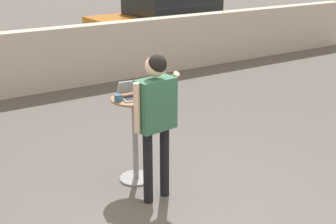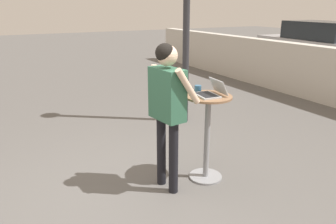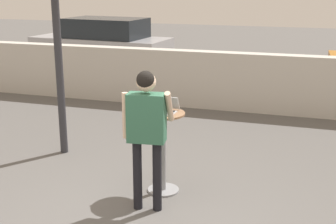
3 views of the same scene
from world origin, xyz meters
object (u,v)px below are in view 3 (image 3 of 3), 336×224
(laptop, at_px, (164,109))
(coffee_mug, at_px, (147,108))
(standing_person, at_px, (146,122))
(parked_car_further_down, at_px, (102,44))
(cafe_table, at_px, (163,145))

(laptop, bearing_deg, coffee_mug, -171.87)
(standing_person, xyz_separation_m, parked_car_further_down, (-4.49, 8.24, -0.30))
(standing_person, relative_size, parked_car_further_down, 0.40)
(standing_person, distance_m, parked_car_further_down, 9.39)
(coffee_mug, distance_m, parked_car_further_down, 8.82)
(laptop, distance_m, standing_person, 0.57)
(laptop, bearing_deg, parked_car_further_down, 120.53)
(cafe_table, xyz_separation_m, coffee_mug, (-0.22, -0.01, 0.48))
(laptop, xyz_separation_m, standing_person, (-0.03, -0.57, -0.01))
(parked_car_further_down, bearing_deg, laptop, -59.47)
(coffee_mug, bearing_deg, standing_person, -70.18)
(standing_person, bearing_deg, laptop, 87.03)
(laptop, bearing_deg, cafe_table, -103.50)
(coffee_mug, height_order, standing_person, standing_person)
(laptop, distance_m, parked_car_further_down, 8.91)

